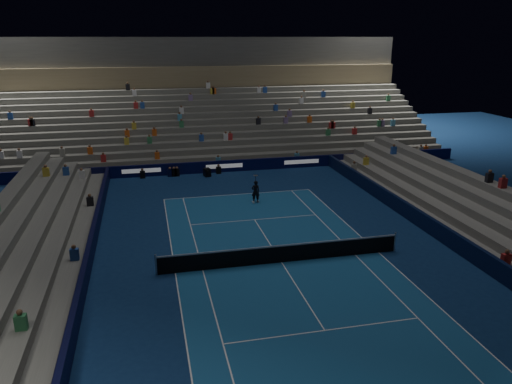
% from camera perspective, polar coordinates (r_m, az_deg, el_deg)
% --- Properties ---
extents(ground, '(90.00, 90.00, 0.00)m').
position_cam_1_polar(ground, '(25.91, 2.98, -8.14)').
color(ground, navy).
rests_on(ground, ground).
extents(court_surface, '(10.97, 23.77, 0.01)m').
position_cam_1_polar(court_surface, '(25.91, 2.98, -8.13)').
color(court_surface, '#184F87').
rests_on(court_surface, ground).
extents(sponsor_barrier_far, '(44.00, 0.25, 1.00)m').
position_cam_1_polar(sponsor_barrier_far, '(42.81, -3.72, 3.00)').
color(sponsor_barrier_far, '#080932').
rests_on(sponsor_barrier_far, ground).
extents(sponsor_barrier_east, '(0.25, 37.00, 1.00)m').
position_cam_1_polar(sponsor_barrier_east, '(29.67, 21.41, -4.92)').
color(sponsor_barrier_east, black).
rests_on(sponsor_barrier_east, ground).
extents(sponsor_barrier_west, '(0.25, 37.00, 1.00)m').
position_cam_1_polar(sponsor_barrier_west, '(25.08, -19.14, -8.81)').
color(sponsor_barrier_west, black).
rests_on(sponsor_barrier_west, ground).
extents(grandstand_main, '(44.00, 15.20, 11.20)m').
position_cam_1_polar(grandstand_main, '(51.36, -5.49, 8.67)').
color(grandstand_main, '#5F5F5B').
rests_on(grandstand_main, ground).
extents(grandstand_east, '(5.00, 37.00, 2.50)m').
position_cam_1_polar(grandstand_east, '(31.55, 26.74, -3.48)').
color(grandstand_east, slate).
rests_on(grandstand_east, ground).
extents(grandstand_west, '(5.00, 37.00, 2.50)m').
position_cam_1_polar(grandstand_west, '(25.58, -27.03, -8.26)').
color(grandstand_west, slate).
rests_on(grandstand_west, ground).
extents(tennis_net, '(12.90, 0.10, 1.10)m').
position_cam_1_polar(tennis_net, '(25.70, 2.99, -7.13)').
color(tennis_net, '#B2B2B7').
rests_on(tennis_net, ground).
extents(tennis_player, '(0.61, 0.43, 1.61)m').
position_cam_1_polar(tennis_player, '(34.64, -0.05, 0.04)').
color(tennis_player, black).
rests_on(tennis_player, ground).
extents(broadcast_camera, '(0.64, 1.03, 0.67)m').
position_cam_1_polar(broadcast_camera, '(41.60, -5.68, 2.29)').
color(broadcast_camera, black).
rests_on(broadcast_camera, ground).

